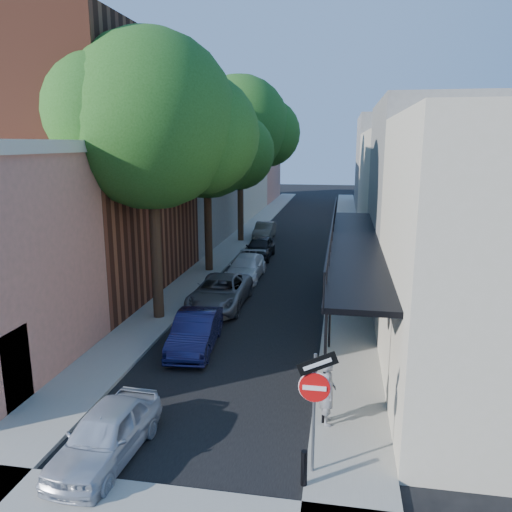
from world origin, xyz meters
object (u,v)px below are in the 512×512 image
at_px(parked_car_e, 260,248).
at_px(oak_far, 247,128).
at_px(pedestrian, 328,392).
at_px(sign_post, 315,392).
at_px(parked_car_c, 220,292).
at_px(oak_mid, 214,146).
at_px(parked_car_f, 265,231).
at_px(parked_car_a, 106,434).
at_px(parked_car_b, 195,331).
at_px(oak_near, 164,125).
at_px(bollard, 304,468).
at_px(parked_car_d, 246,267).

bearing_deg(parked_car_e, oak_far, 109.12).
bearing_deg(oak_far, pedestrian, -74.43).
distance_m(sign_post, parked_car_c, 12.13).
bearing_deg(oak_mid, oak_far, 89.59).
distance_m(parked_car_f, pedestrian, 26.01).
relative_size(sign_post, oak_far, 0.25).
relative_size(parked_car_a, parked_car_b, 0.92).
xyz_separation_m(oak_near, parked_car_a, (1.76, -9.45, -7.26)).
relative_size(oak_near, parked_car_a, 3.13).
bearing_deg(parked_car_c, oak_mid, 105.61).
bearing_deg(oak_mid, parked_car_c, -74.27).
distance_m(oak_near, parked_car_e, 13.80).
relative_size(bollard, oak_mid, 0.08).
bearing_deg(parked_car_c, sign_post, -66.51).
bearing_deg(parked_car_d, oak_mid, 146.84).
bearing_deg(parked_car_f, oak_near, -93.57).
bearing_deg(parked_car_a, parked_car_d, 92.62).
distance_m(parked_car_b, parked_car_d, 9.62).
relative_size(parked_car_a, pedestrian, 2.09).
bearing_deg(oak_near, parked_car_c, 46.07).
relative_size(parked_car_b, parked_car_f, 1.04).
xyz_separation_m(parked_car_c, parked_car_e, (0.16, 9.86, 0.00)).
bearing_deg(oak_near, oak_far, 89.96).
bearing_deg(parked_car_e, pedestrian, -75.22).
relative_size(oak_mid, oak_far, 0.86).
relative_size(sign_post, parked_car_d, 0.70).
relative_size(oak_near, parked_car_e, 2.85).
distance_m(oak_mid, parked_car_e, 7.59).
bearing_deg(parked_car_a, parked_car_c, 93.54).
xyz_separation_m(oak_far, parked_car_a, (1.74, -26.46, -7.64)).
bearing_deg(parked_car_d, parked_car_a, -89.94).
relative_size(oak_far, parked_car_a, 3.26).
bearing_deg(parked_car_e, bollard, -77.90).
xyz_separation_m(parked_car_c, pedestrian, (5.07, -9.00, 0.31)).
bearing_deg(oak_mid, parked_car_f, 83.33).
relative_size(bollard, parked_car_c, 0.16).
distance_m(sign_post, oak_mid, 19.14).
distance_m(oak_near, parked_car_d, 10.03).
relative_size(oak_near, parked_car_f, 3.00).
height_order(parked_car_c, parked_car_e, parked_car_e).
bearing_deg(parked_car_d, oak_far, 101.15).
bearing_deg(parked_car_b, oak_mid, 95.55).
bearing_deg(parked_car_e, oak_mid, -117.38).
distance_m(oak_far, parked_car_f, 7.80).
xyz_separation_m(oak_near, oak_mid, (-0.05, 7.97, -0.82)).
height_order(oak_mid, oak_far, oak_far).
height_order(oak_mid, parked_car_b, oak_mid).
height_order(sign_post, parked_car_e, sign_post).
distance_m(parked_car_e, pedestrian, 19.49).
xyz_separation_m(sign_post, parked_car_f, (-5.39, 27.45, -1.41)).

